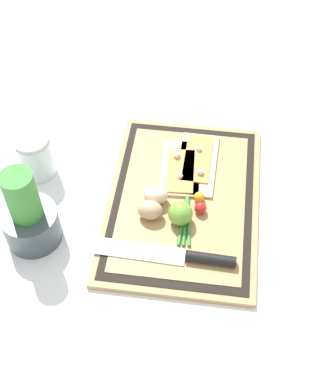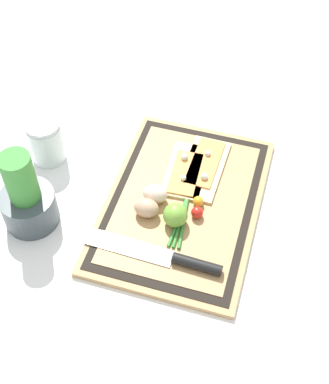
# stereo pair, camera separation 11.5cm
# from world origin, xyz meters

# --- Properties ---
(ground_plane) EXTENTS (6.00, 6.00, 0.00)m
(ground_plane) POSITION_xyz_m (0.00, 0.00, 0.00)
(ground_plane) COLOR white
(cutting_board) EXTENTS (0.47, 0.33, 0.02)m
(cutting_board) POSITION_xyz_m (0.00, 0.00, 0.01)
(cutting_board) COLOR tan
(cutting_board) RESTS_ON ground_plane
(pizza_slice_near) EXTENTS (0.19, 0.09, 0.02)m
(pizza_slice_near) POSITION_xyz_m (0.10, -0.02, 0.02)
(pizza_slice_near) COLOR beige
(pizza_slice_near) RESTS_ON cutting_board
(pizza_slice_far) EXTENTS (0.17, 0.09, 0.02)m
(pizza_slice_far) POSITION_xyz_m (0.08, 0.01, 0.02)
(pizza_slice_far) COLOR beige
(pizza_slice_far) RESTS_ON cutting_board
(knife) EXTENTS (0.05, 0.29, 0.02)m
(knife) POSITION_xyz_m (-0.15, -0.02, 0.02)
(knife) COLOR silver
(knife) RESTS_ON cutting_board
(egg_brown) EXTENTS (0.04, 0.05, 0.04)m
(egg_brown) POSITION_xyz_m (-0.05, 0.06, 0.04)
(egg_brown) COLOR tan
(egg_brown) RESTS_ON cutting_board
(egg_pink) EXTENTS (0.04, 0.05, 0.04)m
(egg_pink) POSITION_xyz_m (-0.01, 0.06, 0.04)
(egg_pink) COLOR beige
(egg_pink) RESTS_ON cutting_board
(lime) EXTENTS (0.05, 0.05, 0.05)m
(lime) POSITION_xyz_m (-0.06, -0.00, 0.04)
(lime) COLOR #70A838
(lime) RESTS_ON cutting_board
(cherry_tomato_red) EXTENTS (0.03, 0.03, 0.03)m
(cherry_tomato_red) POSITION_xyz_m (-0.03, -0.04, 0.03)
(cherry_tomato_red) COLOR red
(cherry_tomato_red) RESTS_ON cutting_board
(cherry_tomato_yellow) EXTENTS (0.02, 0.02, 0.02)m
(cherry_tomato_yellow) POSITION_xyz_m (-0.00, -0.03, 0.03)
(cherry_tomato_yellow) COLOR gold
(cherry_tomato_yellow) RESTS_ON cutting_board
(scallion_bunch) EXTENTS (0.29, 0.04, 0.01)m
(scallion_bunch) POSITION_xyz_m (0.02, -0.01, 0.02)
(scallion_bunch) COLOR #388433
(scallion_bunch) RESTS_ON cutting_board
(herb_pot) EXTENTS (0.12, 0.12, 0.19)m
(herb_pot) POSITION_xyz_m (-0.13, 0.30, 0.07)
(herb_pot) COLOR #3D474C
(herb_pot) RESTS_ON ground_plane
(sauce_jar) EXTENTS (0.08, 0.08, 0.11)m
(sauce_jar) POSITION_xyz_m (0.05, 0.34, 0.05)
(sauce_jar) COLOR silver
(sauce_jar) RESTS_ON ground_plane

